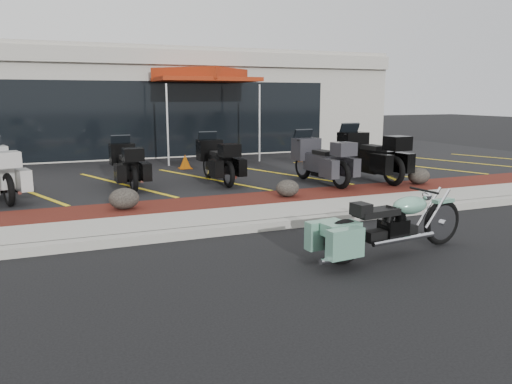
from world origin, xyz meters
name	(u,v)px	position (x,y,z in m)	size (l,w,h in m)	color
ground	(309,241)	(0.00, 0.00, 0.00)	(90.00, 90.00, 0.00)	black
curb	(286,223)	(0.00, 0.90, 0.07)	(24.00, 0.25, 0.15)	gray
sidewalk	(270,215)	(0.00, 1.60, 0.07)	(24.00, 1.20, 0.15)	gray
mulch_bed	(247,202)	(0.00, 2.80, 0.08)	(24.00, 1.20, 0.16)	#3B0E0D
upper_lot	(185,169)	(0.00, 8.20, 0.07)	(26.00, 9.60, 0.15)	black
dealership_building	(147,103)	(0.00, 14.47, 2.01)	(18.00, 8.16, 4.00)	#9C988D
boulder_left	(124,199)	(-2.54, 2.75, 0.36)	(0.58, 0.48, 0.41)	black
boulder_mid	(287,188)	(0.88, 2.68, 0.34)	(0.52, 0.43, 0.37)	black
boulder_right	(419,176)	(4.57, 2.90, 0.36)	(0.56, 0.47, 0.40)	black
hero_cruiser	(442,216)	(1.78, -0.98, 0.47)	(2.69, 0.68, 0.95)	#659E85
touring_black_front	(121,159)	(-2.18, 5.91, 0.75)	(2.06, 0.79, 1.20)	black
touring_black_mid	(208,155)	(0.03, 5.75, 0.77)	(2.13, 0.81, 1.24)	black
touring_grey	(303,154)	(2.28, 4.68, 0.80)	(2.25, 0.86, 1.31)	#302F35
touring_black_rear	(349,149)	(3.71, 4.73, 0.87)	(2.47, 0.94, 1.44)	black
traffic_cone	(185,162)	(-0.11, 7.73, 0.36)	(0.35, 0.35, 0.43)	#DB6407
popup_canopy	(201,77)	(1.10, 10.05, 2.93)	(4.23, 4.23, 3.06)	silver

